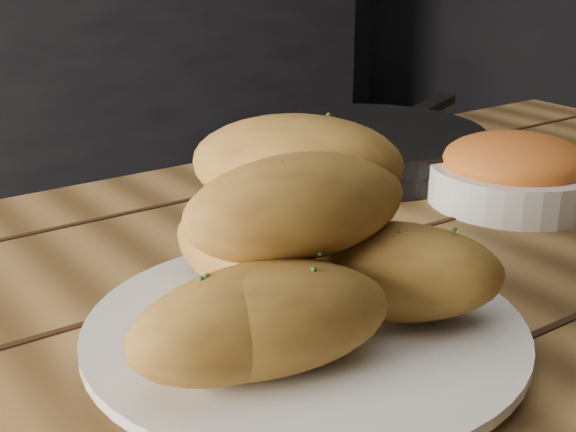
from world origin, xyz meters
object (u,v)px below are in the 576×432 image
at_px(skillet, 366,146).
at_px(bread_rolls, 293,255).
at_px(bowl, 515,172).
at_px(table, 377,420).
at_px(plate, 305,334).

bearing_deg(skillet, bread_rolls, -136.76).
bearing_deg(bread_rolls, bowl, 18.14).
distance_m(bread_rolls, bowl, 0.39).
distance_m(table, plate, 0.15).
xyz_separation_m(bread_rolls, skillet, (0.33, 0.31, -0.05)).
xyz_separation_m(skillet, bowl, (0.04, -0.19, 0.01)).
relative_size(table, skillet, 3.54).
xyz_separation_m(table, plate, (-0.09, -0.02, 0.11)).
bearing_deg(plate, bread_rolls, -166.75).
xyz_separation_m(table, skillet, (0.23, 0.29, 0.13)).
bearing_deg(bread_rolls, table, 11.70).
relative_size(table, bowl, 7.94).
relative_size(table, bread_rolls, 5.05).
bearing_deg(skillet, table, -128.60).
distance_m(table, bread_rolls, 0.20).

